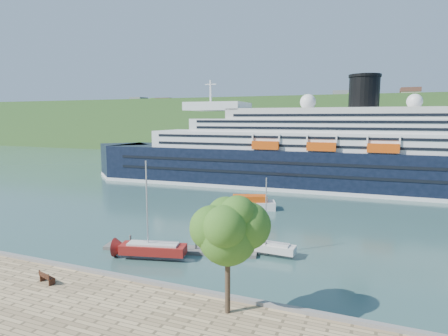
% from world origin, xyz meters
% --- Properties ---
extents(ground, '(400.00, 400.00, 0.00)m').
position_xyz_m(ground, '(0.00, 0.00, 0.00)').
color(ground, '#2B4D4B').
rests_on(ground, ground).
extents(far_hillside, '(400.00, 50.00, 24.00)m').
position_xyz_m(far_hillside, '(0.00, 145.00, 12.00)').
color(far_hillside, '#2E5A24').
rests_on(far_hillside, ground).
extents(quay_coping, '(220.00, 0.50, 0.30)m').
position_xyz_m(quay_coping, '(0.00, -0.20, 1.15)').
color(quay_coping, slate).
rests_on(quay_coping, promenade).
extents(cruise_ship, '(108.05, 19.65, 24.15)m').
position_xyz_m(cruise_ship, '(9.86, 56.39, 12.07)').
color(cruise_ship, black).
rests_on(cruise_ship, ground).
extents(park_bench, '(1.88, 1.13, 1.13)m').
position_xyz_m(park_bench, '(-2.11, -3.44, 1.56)').
color(park_bench, '#412112').
rests_on(park_bench, promenade).
extents(promenade_tree, '(5.78, 5.78, 9.58)m').
position_xyz_m(promenade_tree, '(14.27, -2.19, 5.79)').
color(promenade_tree, '#2A5717').
rests_on(promenade_tree, promenade).
extents(floating_pontoon, '(17.89, 6.11, 0.40)m').
position_xyz_m(floating_pontoon, '(3.42, 10.20, 0.20)').
color(floating_pontoon, '#66615A').
rests_on(floating_pontoon, ground).
extents(sailboat_red, '(8.25, 4.07, 10.27)m').
position_xyz_m(sailboat_red, '(1.86, 7.13, 5.14)').
color(sailboat_red, maroon).
rests_on(sailboat_red, ground).
extents(sailboat_white_far, '(6.52, 2.01, 8.34)m').
position_xyz_m(sailboat_white_far, '(13.33, 12.94, 4.17)').
color(sailboat_white_far, silver).
rests_on(sailboat_white_far, ground).
extents(tender_launch, '(9.05, 5.72, 2.37)m').
position_xyz_m(tender_launch, '(4.69, 32.30, 1.18)').
color(tender_launch, '#D0470C').
rests_on(tender_launch, ground).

